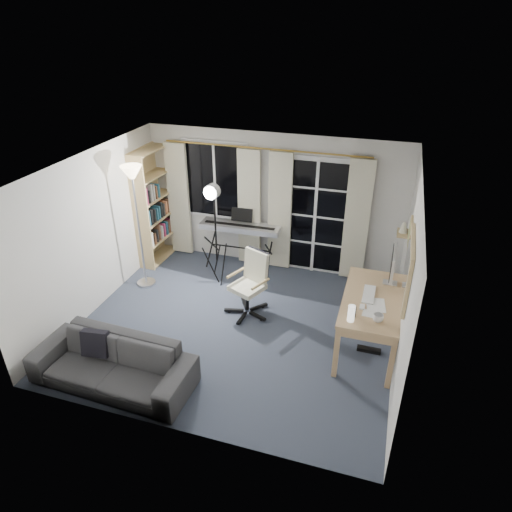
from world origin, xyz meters
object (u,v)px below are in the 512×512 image
at_px(monitor, 393,264).
at_px(mug, 378,317).
at_px(keyboard_piano, 240,228).
at_px(desk, 371,304).
at_px(office_chair, 252,278).
at_px(sofa, 111,358).
at_px(bookshelf, 152,209).
at_px(torchiere_lamp, 134,191).
at_px(studio_light, 213,204).

relative_size(monitor, mug, 4.39).
bearing_deg(mug, keyboard_piano, 139.78).
bearing_deg(desk, office_chair, 168.66).
bearing_deg(sofa, bookshelf, 110.88).
xyz_separation_m(torchiere_lamp, studio_light, (1.13, 0.40, -0.22)).
height_order(torchiere_lamp, keyboard_piano, torchiere_lamp).
bearing_deg(bookshelf, desk, -17.85).
relative_size(torchiere_lamp, monitor, 3.58).
height_order(bookshelf, torchiere_lamp, bookshelf).
bearing_deg(office_chair, torchiere_lamp, -162.40).
distance_m(torchiere_lamp, keyboard_piano, 1.93).
bearing_deg(monitor, torchiere_lamp, 178.51).
bearing_deg(torchiere_lamp, bookshelf, 105.96).
bearing_deg(office_chair, keyboard_piano, 139.79).
bearing_deg(studio_light, keyboard_piano, 77.10).
relative_size(keyboard_piano, sofa, 0.70).
relative_size(bookshelf, sofa, 1.02).
bearing_deg(sofa, keyboard_piano, 82.33).
xyz_separation_m(office_chair, monitor, (1.97, 0.09, 0.52)).
relative_size(office_chair, monitor, 1.73).
relative_size(office_chair, sofa, 0.49).
bearing_deg(sofa, studio_light, 84.79).
bearing_deg(desk, sofa, -150.77).
bearing_deg(studio_light, sofa, -90.80).
bearing_deg(desk, studio_light, 159.87).
bearing_deg(office_chair, mug, -1.19).
relative_size(studio_light, monitor, 3.12).
bearing_deg(studio_light, mug, -21.82).
height_order(keyboard_piano, monitor, monitor).
xyz_separation_m(bookshelf, mug, (4.11, -1.97, -0.12)).
distance_m(keyboard_piano, studio_light, 0.95).
distance_m(bookshelf, keyboard_piano, 1.64).
height_order(torchiere_lamp, mug, torchiere_lamp).
relative_size(monitor, sofa, 0.28).
distance_m(studio_light, monitor, 2.88).
xyz_separation_m(bookshelf, monitor, (4.20, -1.02, 0.12)).
relative_size(torchiere_lamp, desk, 1.38).
bearing_deg(torchiere_lamp, mug, -15.48).
xyz_separation_m(keyboard_piano, sofa, (-0.56, -3.25, -0.38)).
bearing_deg(mug, bookshelf, 154.33).
xyz_separation_m(mug, sofa, (-3.05, -1.14, -0.48)).
height_order(bookshelf, desk, bookshelf).
height_order(torchiere_lamp, sofa, torchiere_lamp).
bearing_deg(desk, bookshelf, 159.99).
height_order(office_chair, mug, office_chair).
relative_size(office_chair, desk, 0.67).
bearing_deg(monitor, keyboard_piano, 156.12).
distance_m(office_chair, desk, 1.82).
xyz_separation_m(torchiere_lamp, sofa, (0.79, -2.21, -1.28)).
xyz_separation_m(desk, monitor, (0.20, 0.45, 0.40)).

